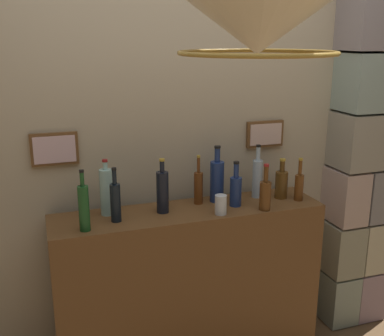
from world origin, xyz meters
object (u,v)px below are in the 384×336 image
(liquor_bottle_brandy, at_px, (163,191))
(liquor_bottle_amaro, at_px, (281,183))
(liquor_bottle_vermouth, at_px, (198,187))
(liquor_bottle_bourbon, at_px, (84,207))
(liquor_bottle_port, at_px, (115,201))
(liquor_bottle_tequila, at_px, (299,186))
(pendant_lamp, at_px, (258,27))
(liquor_bottle_whiskey, at_px, (106,191))
(liquor_bottle_gin, at_px, (236,190))
(glass_tumbler_rocks, at_px, (221,205))
(liquor_bottle_scotch, at_px, (257,177))
(liquor_bottle_rye, at_px, (265,194))
(liquor_bottle_rum, at_px, (217,180))

(liquor_bottle_brandy, relative_size, liquor_bottle_amaro, 1.26)
(liquor_bottle_vermouth, height_order, liquor_bottle_brandy, liquor_bottle_brandy)
(liquor_bottle_bourbon, relative_size, liquor_bottle_port, 1.08)
(liquor_bottle_tequila, xyz_separation_m, pendant_lamp, (-0.64, -0.69, 0.86))
(pendant_lamp, bearing_deg, liquor_bottle_whiskey, 118.34)
(liquor_bottle_gin, xyz_separation_m, liquor_bottle_whiskey, (-0.70, 0.10, 0.03))
(liquor_bottle_amaro, relative_size, glass_tumbler_rocks, 2.24)
(liquor_bottle_brandy, height_order, liquor_bottle_scotch, liquor_bottle_scotch)
(liquor_bottle_port, xyz_separation_m, liquor_bottle_rye, (0.79, -0.10, -0.02))
(liquor_bottle_rum, bearing_deg, liquor_bottle_vermouth, -178.00)
(liquor_bottle_whiskey, xyz_separation_m, glass_tumbler_rocks, (0.57, -0.19, -0.08))
(liquor_bottle_vermouth, relative_size, liquor_bottle_tequila, 1.12)
(liquor_bottle_rye, bearing_deg, liquor_bottle_vermouth, 146.16)
(liquor_bottle_brandy, height_order, liquor_bottle_bourbon, liquor_bottle_bourbon)
(liquor_bottle_gin, height_order, liquor_bottle_rye, liquor_bottle_rye)
(liquor_bottle_vermouth, distance_m, liquor_bottle_port, 0.50)
(pendant_lamp, bearing_deg, liquor_bottle_port, 120.29)
(liquor_bottle_vermouth, bearing_deg, liquor_bottle_port, -166.93)
(liquor_bottle_bourbon, relative_size, liquor_bottle_scotch, 0.97)
(liquor_bottle_amaro, xyz_separation_m, pendant_lamp, (-0.56, -0.75, 0.86))
(liquor_bottle_vermouth, bearing_deg, liquor_bottle_scotch, -0.78)
(liquor_bottle_vermouth, xyz_separation_m, liquor_bottle_brandy, (-0.23, -0.07, 0.02))
(liquor_bottle_gin, height_order, liquor_bottle_port, liquor_bottle_port)
(glass_tumbler_rocks, bearing_deg, liquor_bottle_rum, 74.37)
(liquor_bottle_brandy, height_order, liquor_bottle_port, liquor_bottle_brandy)
(liquor_bottle_brandy, xyz_separation_m, liquor_bottle_scotch, (0.59, 0.06, 0.00))
(liquor_bottle_scotch, bearing_deg, liquor_bottle_brandy, -174.02)
(liquor_bottle_brandy, bearing_deg, liquor_bottle_bourbon, -164.72)
(liquor_bottle_rum, xyz_separation_m, liquor_bottle_vermouth, (-0.11, -0.00, -0.03))
(liquor_bottle_vermouth, xyz_separation_m, pendant_lamp, (-0.07, -0.82, 0.84))
(liquor_bottle_whiskey, bearing_deg, liquor_bottle_rye, -14.00)
(liquor_bottle_rum, distance_m, liquor_bottle_port, 0.61)
(liquor_bottle_rum, height_order, liquor_bottle_port, liquor_bottle_rum)
(liquor_bottle_rum, distance_m, liquor_bottle_whiskey, 0.62)
(liquor_bottle_amaro, height_order, liquor_bottle_tequila, liquor_bottle_tequila)
(liquor_bottle_rye, bearing_deg, liquor_bottle_port, 173.18)
(liquor_bottle_bourbon, bearing_deg, liquor_bottle_whiskey, 52.84)
(liquor_bottle_rum, distance_m, liquor_bottle_scotch, 0.25)
(liquor_bottle_rum, bearing_deg, pendant_lamp, -102.72)
(liquor_bottle_port, bearing_deg, liquor_bottle_brandy, 10.09)
(liquor_bottle_rye, bearing_deg, liquor_bottle_gin, 138.96)
(liquor_bottle_tequila, bearing_deg, glass_tumbler_rocks, -173.32)
(liquor_bottle_rum, xyz_separation_m, liquor_bottle_brandy, (-0.34, -0.07, -0.01))
(liquor_bottle_amaro, xyz_separation_m, liquor_bottle_scotch, (-0.13, 0.06, 0.03))
(liquor_bottle_rye, distance_m, pendant_lamp, 1.12)
(liquor_bottle_brandy, xyz_separation_m, liquor_bottle_gin, (0.41, -0.03, -0.02))
(liquor_bottle_whiskey, height_order, liquor_bottle_tequila, liquor_bottle_whiskey)
(liquor_bottle_bourbon, distance_m, liquor_bottle_rye, 0.96)
(pendant_lamp, bearing_deg, liquor_bottle_rum, 77.28)
(liquor_bottle_gin, bearing_deg, liquor_bottle_port, -178.79)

